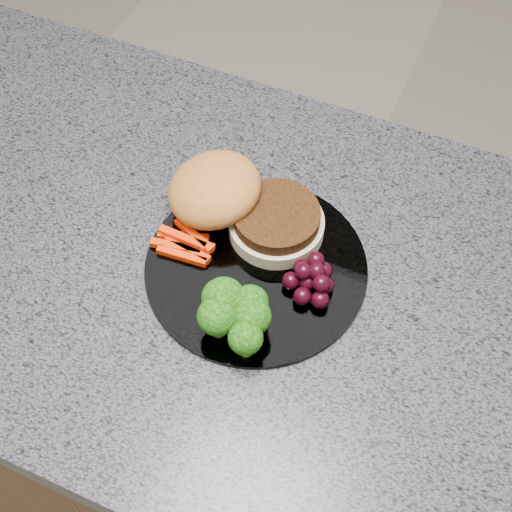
{
  "coord_description": "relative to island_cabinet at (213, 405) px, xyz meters",
  "views": [
    {
      "loc": [
        0.26,
        -0.41,
        1.6
      ],
      "look_at": [
        0.08,
        0.01,
        0.93
      ],
      "focal_mm": 50.0,
      "sensor_mm": 36.0,
      "label": 1
    }
  ],
  "objects": [
    {
      "name": "island_cabinet",
      "position": [
        0.0,
        0.0,
        0.0
      ],
      "size": [
        1.2,
        0.6,
        0.86
      ],
      "primitive_type": "cube",
      "color": "brown",
      "rests_on": "ground"
    },
    {
      "name": "countertop",
      "position": [
        0.0,
        0.0,
        0.45
      ],
      "size": [
        1.2,
        0.6,
        0.04
      ],
      "primitive_type": "cube",
      "color": "#51525B",
      "rests_on": "island_cabinet"
    },
    {
      "name": "plate",
      "position": [
        0.08,
        0.01,
        0.47
      ],
      "size": [
        0.26,
        0.26,
        0.01
      ],
      "primitive_type": "cylinder",
      "color": "white",
      "rests_on": "countertop"
    },
    {
      "name": "burger",
      "position": [
        0.03,
        0.06,
        0.5
      ],
      "size": [
        0.22,
        0.14,
        0.06
      ],
      "rotation": [
        0.0,
        0.0,
        0.31
      ],
      "color": "beige",
      "rests_on": "plate"
    },
    {
      "name": "carrot_sticks",
      "position": [
        -0.01,
        -0.0,
        0.48
      ],
      "size": [
        0.08,
        0.05,
        0.02
      ],
      "rotation": [
        0.0,
        0.0,
        -0.31
      ],
      "color": "#FF3204",
      "rests_on": "plate"
    },
    {
      "name": "broccoli",
      "position": [
        0.09,
        -0.08,
        0.51
      ],
      "size": [
        0.08,
        0.08,
        0.06
      ],
      "rotation": [
        0.0,
        0.0,
        -0.4
      ],
      "color": "#5D8B32",
      "rests_on": "plate"
    },
    {
      "name": "grape_bunch",
      "position": [
        0.15,
        0.01,
        0.49
      ],
      "size": [
        0.06,
        0.06,
        0.04
      ],
      "rotation": [
        0.0,
        0.0,
        -0.03
      ],
      "color": "black",
      "rests_on": "plate"
    }
  ]
}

